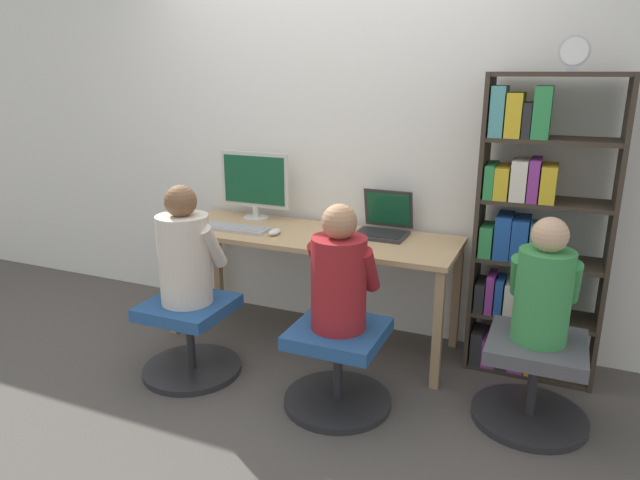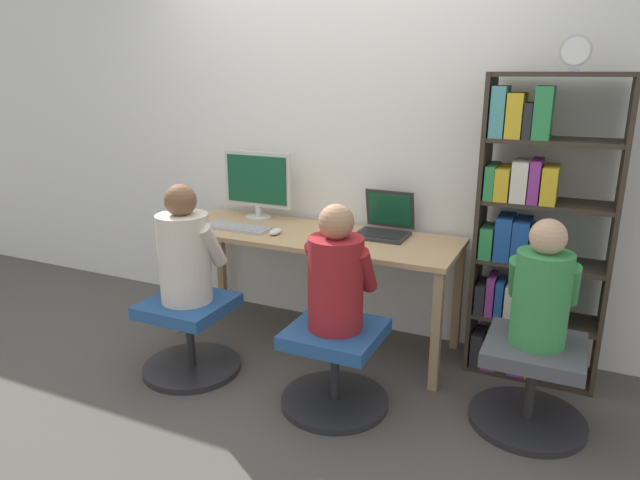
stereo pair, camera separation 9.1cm
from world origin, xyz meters
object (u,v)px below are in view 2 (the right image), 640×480
desk_clock (576,52)px  office_chair_side (531,381)px  laptop (384,226)px  person_at_monitor (185,251)px  person_at_laptop (336,275)px  desktop_monitor (257,184)px  person_near_shelf (542,290)px  office_chair_right (335,364)px  bookshelf (528,240)px  keyboard (238,228)px  office_chair_left (190,334)px

desk_clock → office_chair_side: 1.62m
laptop → person_at_monitor: bearing=-137.0°
person_at_laptop → desktop_monitor: bearing=138.7°
desktop_monitor → office_chair_side: 2.10m
person_at_monitor → desk_clock: size_ratio=3.92×
desk_clock → person_near_shelf: desk_clock is taller
office_chair_right → office_chair_side: (0.94, 0.25, 0.00)m
person_near_shelf → bookshelf: bearing=103.4°
laptop → office_chair_side: bearing=-29.9°
desktop_monitor → person_near_shelf: desktop_monitor is taller
desktop_monitor → office_chair_side: bearing=-17.1°
person_at_monitor → desk_clock: desk_clock is taller
office_chair_side → person_near_shelf: 0.48m
keyboard → office_chair_left: size_ratio=0.75×
keyboard → person_at_monitor: person_at_monitor is taller
office_chair_right → office_chair_left: bearing=-178.4°
keyboard → office_chair_right: bearing=-29.9°
laptop → office_chair_right: size_ratio=0.55×
keyboard → office_chair_left: (0.01, -0.55, -0.50)m
person_at_laptop → office_chair_left: bearing=-178.1°
person_at_laptop → desk_clock: desk_clock is taller
bookshelf → person_near_shelf: bearing=-76.6°
keyboard → office_chair_side: (1.86, -0.28, -0.50)m
keyboard → desk_clock: size_ratio=2.49×
keyboard → office_chair_side: keyboard is taller
desktop_monitor → person_at_laptop: desktop_monitor is taller
office_chair_right → desktop_monitor: bearing=138.6°
person_near_shelf → person_at_laptop: bearing=-165.1°
bookshelf → laptop: bearing=177.5°
office_chair_left → office_chair_right: size_ratio=1.00×
office_chair_left → office_chair_side: bearing=8.5°
office_chair_left → desktop_monitor: bearing=92.2°
person_at_laptop → bookshelf: size_ratio=0.38×
person_at_monitor → desk_clock: (1.86, 0.72, 1.05)m
keyboard → bookshelf: (1.74, 0.24, 0.07)m
office_chair_left → person_near_shelf: 1.93m
office_chair_right → person_at_monitor: (-0.91, -0.02, 0.50)m
bookshelf → office_chair_side: 0.78m
office_chair_right → bookshelf: (0.82, 0.77, 0.57)m
person_at_monitor → office_chair_side: bearing=8.3°
laptop → desk_clock: size_ratio=1.83×
bookshelf → desk_clock: (0.13, -0.07, 0.98)m
person_at_monitor → office_chair_side: person_at_monitor is taller
person_at_laptop → person_near_shelf: bearing=14.9°
desktop_monitor → office_chair_side: (1.89, -0.58, -0.73)m
laptop → person_near_shelf: (0.97, -0.55, -0.06)m
person_near_shelf → office_chair_right: bearing=-164.9°
keyboard → person_near_shelf: 1.88m
laptop → desktop_monitor: bearing=178.4°
desktop_monitor → office_chair_left: bearing=-87.8°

